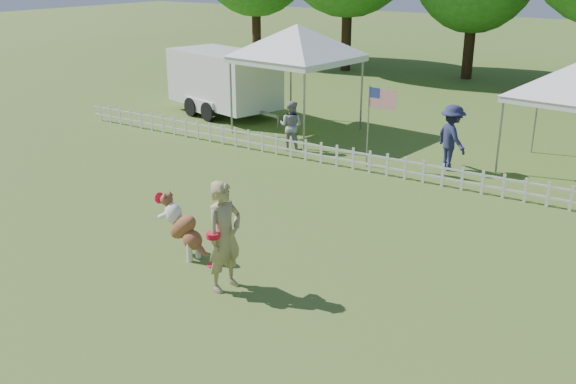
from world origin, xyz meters
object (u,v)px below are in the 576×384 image
object	(u,v)px
handler	(224,236)
spectator_b	(452,138)
dog	(184,227)
canopy_tent_left	(297,80)
canopy_tent_right	(567,120)
flag_pole	(368,127)
frisbee_on_turf	(215,265)
cargo_trailer	(224,82)
spectator_a	(291,126)

from	to	relation	value
handler	spectator_b	distance (m)	8.56
dog	canopy_tent_left	distance (m)	9.78
handler	canopy_tent_right	xyz separation A→B (m)	(3.31, 10.04, 0.44)
dog	canopy_tent_right	size ratio (longest dim) A/B	0.42
canopy_tent_left	spectator_b	xyz separation A→B (m)	(5.63, -1.13, -0.80)
flag_pole	spectator_b	size ratio (longest dim) A/B	1.27
frisbee_on_turf	canopy_tent_right	xyz separation A→B (m)	(4.01, 9.50, 1.39)
canopy_tent_right	flag_pole	size ratio (longest dim) A/B	1.26
dog	frisbee_on_turf	xyz separation A→B (m)	(0.73, -0.01, -0.58)
canopy_tent_left	dog	bearing A→B (deg)	-63.38
canopy_tent_left	cargo_trailer	xyz separation A→B (m)	(-3.57, 0.66, -0.52)
canopy_tent_left	frisbee_on_turf	bearing A→B (deg)	-59.47
spectator_a	spectator_b	xyz separation A→B (m)	(4.57, 0.80, 0.14)
frisbee_on_turf	spectator_a	xyz separation A→B (m)	(-3.07, 7.19, 0.72)
spectator_a	spectator_b	world-z (taller)	spectator_b
handler	spectator_a	distance (m)	8.60
flag_pole	spectator_b	world-z (taller)	flag_pole
dog	canopy_tent_left	size ratio (longest dim) A/B	0.35
handler	dog	world-z (taller)	handler
flag_pole	spectator_a	xyz separation A→B (m)	(-2.61, 0.22, -0.38)
canopy_tent_left	handler	bearing A→B (deg)	-57.21
flag_pole	spectator_a	bearing A→B (deg)	179.37
dog	cargo_trailer	bearing A→B (deg)	131.01
canopy_tent_left	canopy_tent_right	size ratio (longest dim) A/B	1.20
dog	flag_pole	size ratio (longest dim) A/B	0.53
frisbee_on_turf	canopy_tent_right	bearing A→B (deg)	67.10
flag_pole	spectator_b	bearing A→B (deg)	31.76
frisbee_on_turf	cargo_trailer	xyz separation A→B (m)	(-7.70, 9.78, 1.15)
canopy_tent_left	spectator_a	size ratio (longest dim) A/B	2.29
dog	spectator_a	xyz separation A→B (m)	(-2.34, 7.18, 0.15)
dog	spectator_a	world-z (taller)	spectator_a
cargo_trailer	handler	bearing A→B (deg)	-36.01
dog	frisbee_on_turf	size ratio (longest dim) A/B	4.50
handler	spectator_a	bearing A→B (deg)	33.78
handler	cargo_trailer	xyz separation A→B (m)	(-8.41, 10.32, 0.20)
frisbee_on_turf	spectator_b	xyz separation A→B (m)	(1.50, 7.99, 0.86)
spectator_a	spectator_b	size ratio (longest dim) A/B	0.84
frisbee_on_turf	spectator_b	size ratio (longest dim) A/B	0.15
dog	spectator_b	bearing A→B (deg)	79.88
canopy_tent_left	cargo_trailer	bearing A→B (deg)	175.66
canopy_tent_left	spectator_a	distance (m)	2.39
canopy_tent_right	flag_pole	world-z (taller)	canopy_tent_right
canopy_tent_left	flag_pole	world-z (taller)	canopy_tent_left
canopy_tent_left	flag_pole	bearing A→B (deg)	-24.25
frisbee_on_turf	handler	bearing A→B (deg)	-37.04
spectator_a	spectator_b	bearing A→B (deg)	179.68
handler	frisbee_on_turf	bearing A→B (deg)	60.67
cargo_trailer	spectator_b	bearing A→B (deg)	3.77
canopy_tent_left	flag_pole	xyz separation A→B (m)	(3.66, -2.15, -0.57)
handler	dog	bearing A→B (deg)	76.99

